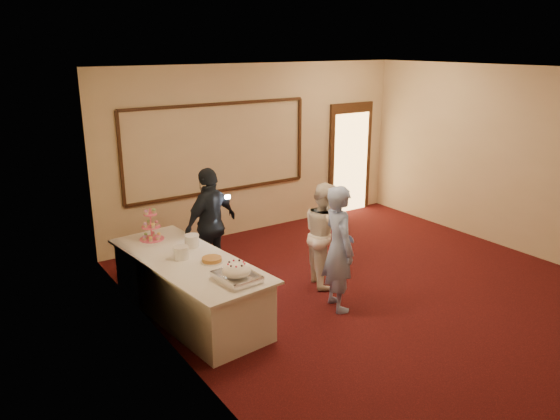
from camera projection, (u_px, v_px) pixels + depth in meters
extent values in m
plane|color=black|center=(393.00, 298.00, 7.45)|extent=(7.00, 7.00, 0.00)
cube|color=beige|center=(258.00, 149.00, 9.79)|extent=(6.00, 0.04, 3.00)
cube|color=beige|center=(184.00, 235.00, 5.42)|extent=(0.04, 7.00, 3.00)
cube|color=beige|center=(536.00, 164.00, 8.59)|extent=(0.04, 7.00, 3.00)
cube|color=white|center=(408.00, 72.00, 6.56)|extent=(6.00, 7.00, 0.04)
cube|color=black|center=(220.00, 191.00, 9.54)|extent=(3.40, 0.04, 0.05)
cube|color=black|center=(217.00, 104.00, 9.09)|extent=(3.40, 0.04, 0.05)
cube|color=black|center=(121.00, 160.00, 8.42)|extent=(0.05, 0.04, 1.50)
cube|color=black|center=(300.00, 139.00, 10.21)|extent=(0.05, 0.04, 1.50)
cube|color=black|center=(350.00, 158.00, 11.02)|extent=(1.05, 0.06, 2.20)
cube|color=#FFBF66|center=(351.00, 163.00, 11.02)|extent=(0.85, 0.02, 2.00)
cube|color=silver|center=(189.00, 288.00, 6.87)|extent=(1.13, 2.50, 0.74)
cube|color=silver|center=(188.00, 260.00, 6.76)|extent=(1.25, 2.64, 0.03)
cube|color=silver|center=(237.00, 278.00, 6.14)|extent=(0.43, 0.53, 0.04)
ellipsoid|color=white|center=(237.00, 271.00, 6.12)|extent=(0.33, 0.33, 0.15)
cube|color=silver|center=(238.00, 270.00, 6.32)|extent=(0.20, 0.32, 0.01)
cylinder|color=#F1618A|center=(151.00, 224.00, 7.36)|extent=(0.02, 0.02, 0.44)
cylinder|color=#F1618A|center=(152.00, 239.00, 7.42)|extent=(0.33, 0.33, 0.01)
cylinder|color=#F1618A|center=(151.00, 227.00, 7.37)|extent=(0.25, 0.25, 0.01)
cylinder|color=#F1618A|center=(150.00, 214.00, 7.32)|extent=(0.18, 0.18, 0.01)
cylinder|color=white|center=(181.00, 253.00, 6.74)|extent=(0.18, 0.18, 0.15)
cylinder|color=white|center=(181.00, 247.00, 6.72)|extent=(0.19, 0.19, 0.01)
cylinder|color=white|center=(192.00, 241.00, 7.14)|extent=(0.18, 0.18, 0.15)
cylinder|color=white|center=(192.00, 235.00, 7.11)|extent=(0.20, 0.20, 0.01)
cylinder|color=white|center=(212.00, 261.00, 6.66)|extent=(0.28, 0.28, 0.01)
cylinder|color=#995627|center=(212.00, 259.00, 6.65)|extent=(0.24, 0.24, 0.05)
imported|color=#8BA4E3|center=(339.00, 248.00, 6.95)|extent=(0.54, 0.68, 1.65)
imported|color=white|center=(325.00, 234.00, 7.70)|extent=(0.77, 0.87, 1.49)
imported|color=black|center=(211.00, 224.00, 7.85)|extent=(1.05, 0.71, 1.66)
cube|color=white|center=(228.00, 197.00, 7.75)|extent=(0.07, 0.05, 0.05)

